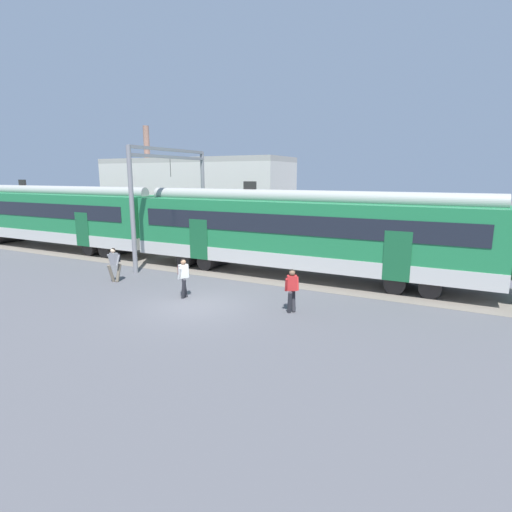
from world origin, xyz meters
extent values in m
plane|color=#515156|center=(0.00, 0.00, 0.00)|extent=(160.00, 160.00, 0.00)
cube|color=slate|center=(-9.13, 6.19, 0.01)|extent=(80.00, 4.40, 0.01)
cube|color=#B7B7B2|center=(1.87, 6.19, 1.05)|extent=(18.00, 3.06, 0.70)
cube|color=#1E7542|center=(1.87, 6.19, 2.60)|extent=(18.00, 3.00, 2.40)
cube|color=black|center=(1.87, 4.67, 2.80)|extent=(16.56, 0.03, 0.90)
cube|color=#165731|center=(6.82, 4.67, 1.75)|extent=(1.10, 0.04, 2.10)
cube|color=#165731|center=(-3.08, 4.67, 1.75)|extent=(1.10, 0.04, 2.10)
cylinder|color=#9C9C97|center=(1.87, 6.19, 3.98)|extent=(17.64, 0.70, 0.70)
cube|color=black|center=(-0.83, 6.19, 4.53)|extent=(0.70, 0.12, 0.40)
cylinder|color=black|center=(8.15, 6.19, 0.45)|extent=(0.90, 2.40, 0.90)
cylinder|color=black|center=(6.75, 6.19, 0.45)|extent=(0.90, 2.40, 0.90)
cylinder|color=black|center=(-3.01, 6.19, 0.45)|extent=(0.90, 2.40, 0.90)
cylinder|color=black|center=(-4.41, 6.19, 0.45)|extent=(0.90, 2.40, 0.90)
cube|color=#B7B7B2|center=(-16.73, 6.19, 1.05)|extent=(18.00, 3.06, 0.70)
cube|color=#1E7542|center=(-16.73, 6.19, 2.60)|extent=(18.00, 3.00, 2.40)
cube|color=black|center=(-16.73, 4.67, 2.80)|extent=(16.56, 0.03, 0.90)
cube|color=#165731|center=(-11.78, 4.67, 1.75)|extent=(1.10, 0.04, 2.10)
cylinder|color=#9C9C97|center=(-16.73, 6.19, 3.98)|extent=(17.64, 0.70, 0.70)
cube|color=black|center=(-19.43, 6.19, 4.53)|extent=(0.70, 0.12, 0.40)
cylinder|color=black|center=(-10.45, 6.19, 0.45)|extent=(0.90, 2.40, 0.90)
cylinder|color=black|center=(-11.85, 6.19, 0.45)|extent=(0.90, 2.40, 0.90)
cylinder|color=black|center=(-21.61, 6.19, 0.45)|extent=(0.90, 2.40, 0.90)
cylinder|color=#6B6051|center=(-5.67, 1.07, 0.43)|extent=(0.21, 0.38, 0.87)
cylinder|color=#6B6051|center=(-5.44, 1.31, 0.43)|extent=(0.21, 0.38, 0.87)
cube|color=gray|center=(-5.56, 1.19, 1.14)|extent=(0.40, 0.30, 0.56)
cylinder|color=gray|center=(-5.33, 1.23, 1.09)|extent=(0.14, 0.26, 0.52)
cylinder|color=gray|center=(-5.79, 1.15, 1.09)|extent=(0.14, 0.26, 0.52)
sphere|color=beige|center=(-5.56, 1.17, 1.53)|extent=(0.22, 0.22, 0.22)
sphere|color=black|center=(-5.56, 1.19, 1.56)|extent=(0.20, 0.20, 0.20)
cube|color=black|center=(-5.53, 1.37, 1.16)|extent=(0.31, 0.21, 0.40)
cylinder|color=#28282D|center=(-0.96, 0.48, 0.43)|extent=(0.38, 0.29, 0.87)
cylinder|color=#28282D|center=(-1.13, 0.77, 0.43)|extent=(0.38, 0.29, 0.87)
cube|color=silver|center=(-1.04, 0.62, 1.14)|extent=(0.38, 0.43, 0.56)
cylinder|color=silver|center=(-1.01, 0.85, 1.09)|extent=(0.26, 0.19, 0.52)
cylinder|color=silver|center=(-1.07, 0.39, 1.09)|extent=(0.26, 0.19, 0.52)
sphere|color=#9E7051|center=(-1.03, 0.61, 1.53)|extent=(0.22, 0.22, 0.22)
sphere|color=black|center=(-1.04, 0.62, 1.56)|extent=(0.20, 0.20, 0.20)
cube|color=maroon|center=(-1.20, 0.70, 1.16)|extent=(0.27, 0.32, 0.40)
cylinder|color=#28282D|center=(3.64, 0.77, 0.43)|extent=(0.30, 0.38, 0.87)
cylinder|color=#28282D|center=(3.66, 1.11, 0.43)|extent=(0.30, 0.38, 0.87)
cube|color=red|center=(3.65, 0.94, 1.14)|extent=(0.43, 0.39, 0.56)
cylinder|color=red|center=(3.80, 1.12, 1.09)|extent=(0.20, 0.26, 0.52)
cylinder|color=red|center=(3.50, 0.76, 1.09)|extent=(0.20, 0.26, 0.52)
sphere|color=brown|center=(3.66, 0.92, 1.53)|extent=(0.22, 0.22, 0.22)
sphere|color=black|center=(3.65, 0.94, 1.56)|extent=(0.20, 0.20, 0.20)
cube|color=navy|center=(3.56, 1.10, 1.16)|extent=(0.32, 0.28, 0.40)
cylinder|color=gray|center=(-5.95, 2.99, 3.25)|extent=(0.24, 0.24, 6.50)
cylinder|color=gray|center=(-5.95, 9.39, 3.25)|extent=(0.24, 0.24, 6.50)
cube|color=gray|center=(-5.95, 6.19, 6.45)|extent=(0.20, 6.40, 0.16)
cube|color=gray|center=(-5.95, 6.19, 6.05)|extent=(0.20, 6.40, 0.16)
cylinder|color=black|center=(-5.95, 6.19, 5.45)|extent=(0.03, 0.03, 1.00)
cube|color=beige|center=(-10.80, 15.26, 3.00)|extent=(16.20, 5.00, 6.00)
cube|color=#A7A39B|center=(-10.80, 15.26, 6.20)|extent=(16.20, 5.00, 0.40)
cylinder|color=#8C6656|center=(-15.66, 15.26, 7.60)|extent=(0.50, 0.50, 3.20)
camera|label=1|loc=(8.88, -12.36, 5.04)|focal=28.00mm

